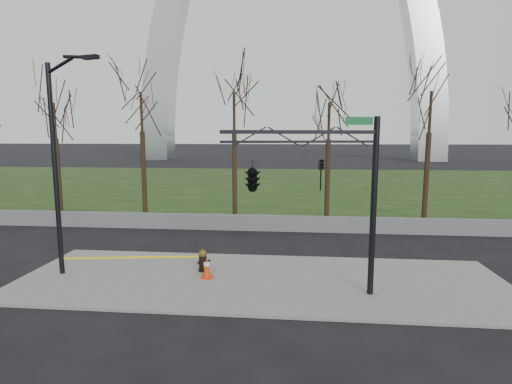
# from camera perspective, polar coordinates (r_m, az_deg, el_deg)

# --- Properties ---
(ground) EXTENTS (500.00, 500.00, 0.00)m
(ground) POSITION_cam_1_polar(r_m,az_deg,el_deg) (15.15, 0.62, -12.74)
(ground) COLOR black
(ground) RESTS_ON ground
(sidewalk) EXTENTS (18.00, 6.00, 0.10)m
(sidewalk) POSITION_cam_1_polar(r_m,az_deg,el_deg) (15.14, 0.62, -12.56)
(sidewalk) COLOR slate
(sidewalk) RESTS_ON ground
(grass_strip) EXTENTS (120.00, 40.00, 0.06)m
(grass_strip) POSITION_cam_1_polar(r_m,az_deg,el_deg) (44.45, 3.92, 1.14)
(grass_strip) COLOR black
(grass_strip) RESTS_ON ground
(guardrail) EXTENTS (60.00, 0.30, 0.90)m
(guardrail) POSITION_cam_1_polar(r_m,az_deg,el_deg) (22.69, 2.35, -4.49)
(guardrail) COLOR #59595B
(guardrail) RESTS_ON ground
(gateway_arch) EXTENTS (66.00, 6.00, 65.00)m
(gateway_arch) POSITION_cam_1_polar(r_m,az_deg,el_deg) (93.16, 5.00, 24.97)
(gateway_arch) COLOR #BABDC2
(gateway_arch) RESTS_ON ground
(tree_row) EXTENTS (40.54, 4.00, 9.23)m
(tree_row) POSITION_cam_1_polar(r_m,az_deg,el_deg) (26.42, -3.07, 6.39)
(tree_row) COLOR black
(tree_row) RESTS_ON ground
(fire_hydrant) EXTENTS (0.56, 0.36, 0.89)m
(fire_hydrant) POSITION_cam_1_polar(r_m,az_deg,el_deg) (15.98, -7.59, -9.76)
(fire_hydrant) COLOR black
(fire_hydrant) RESTS_ON sidewalk
(traffic_cone) EXTENTS (0.42, 0.42, 0.77)m
(traffic_cone) POSITION_cam_1_polar(r_m,az_deg,el_deg) (15.23, -7.07, -10.76)
(traffic_cone) COLOR red
(traffic_cone) RESTS_ON sidewalk
(street_light) EXTENTS (2.34, 0.82, 8.21)m
(street_light) POSITION_cam_1_polar(r_m,az_deg,el_deg) (16.47, -26.47, 4.83)
(street_light) COLOR black
(street_light) RESTS_ON ground
(traffic_signal_mast) EXTENTS (4.99, 2.54, 6.00)m
(traffic_signal_mast) POSITION_cam_1_polar(r_m,az_deg,el_deg) (12.48, 2.97, 2.37)
(traffic_signal_mast) COLOR black
(traffic_signal_mast) RESTS_ON ground
(caution_tape) EXTENTS (5.71, 0.78, 0.45)m
(caution_tape) POSITION_cam_1_polar(r_m,az_deg,el_deg) (16.27, -16.06, -9.21)
(caution_tape) COLOR yellow
(caution_tape) RESTS_ON ground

